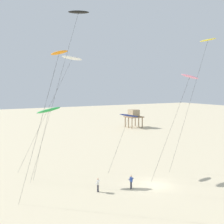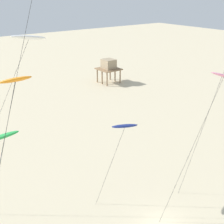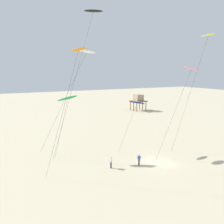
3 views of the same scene
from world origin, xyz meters
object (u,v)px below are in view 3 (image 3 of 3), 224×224
(kite_orange, at_px, (78,53))
(kite_flyer_nearest, at_px, (111,162))
(kite_white, at_px, (87,52))
(kite_flyer_middle, at_px, (139,160))
(kite_yellow, at_px, (208,37))
(stilt_house, at_px, (138,99))
(kite_navy, at_px, (137,103))
(kite_green, at_px, (67,98))
(kite_pink, at_px, (191,70))
(kite_black, at_px, (93,13))

(kite_orange, relative_size, kite_flyer_nearest, 9.76)
(kite_white, height_order, kite_flyer_middle, kite_white)
(kite_yellow, bearing_deg, stilt_house, 70.66)
(kite_yellow, relative_size, kite_white, 1.14)
(kite_navy, distance_m, kite_orange, 14.62)
(kite_green, bearing_deg, kite_pink, -29.35)
(kite_orange, relative_size, kite_yellow, 0.84)
(kite_navy, xyz_separation_m, kite_green, (-10.88, 2.59, 1.05))
(kite_pink, height_order, kite_white, kite_white)
(kite_flyer_nearest, bearing_deg, kite_flyer_middle, -15.08)
(kite_navy, height_order, kite_flyer_nearest, kite_navy)
(kite_pink, height_order, stilt_house, kite_pink)
(kite_flyer_nearest, distance_m, kite_flyer_middle, 4.13)
(kite_pink, relative_size, kite_flyer_nearest, 8.53)
(kite_green, bearing_deg, kite_flyer_middle, -45.87)
(stilt_house, bearing_deg, kite_orange, -131.89)
(kite_navy, xyz_separation_m, kite_yellow, (10.24, -4.59, 10.45))
(kite_white, bearing_deg, stilt_house, 44.45)
(kite_green, xyz_separation_m, kite_flyer_middle, (7.78, -8.02, -8.44))
(kite_flyer_nearest, bearing_deg, kite_orange, -174.92)
(kite_green, distance_m, stilt_house, 48.35)
(kite_flyer_nearest, bearing_deg, kite_black, 94.59)
(kite_flyer_middle, bearing_deg, kite_yellow, 3.63)
(kite_navy, relative_size, kite_white, 0.51)
(kite_pink, bearing_deg, kite_flyer_nearest, 170.48)
(stilt_house, bearing_deg, kite_white, -135.55)
(kite_yellow, bearing_deg, kite_orange, -179.52)
(kite_green, relative_size, stilt_house, 1.82)
(kite_orange, distance_m, kite_flyer_middle, 17.06)
(kite_black, bearing_deg, kite_yellow, -15.70)
(kite_white, bearing_deg, kite_flyer_nearest, -92.59)
(kite_yellow, distance_m, kite_flyer_nearest, 24.87)
(kite_yellow, height_order, stilt_house, kite_yellow)
(kite_flyer_middle, bearing_deg, kite_pink, -6.75)
(kite_white, bearing_deg, kite_pink, -44.13)
(kite_navy, bearing_deg, kite_black, 177.03)
(kite_flyer_middle, bearing_deg, kite_white, 108.81)
(kite_flyer_nearest, xyz_separation_m, stilt_house, (31.35, 39.72, 3.07))
(kite_pink, distance_m, kite_white, 16.67)
(kite_navy, height_order, kite_white, kite_white)
(kite_yellow, xyz_separation_m, kite_white, (-16.90, 9.61, -2.24))
(kite_pink, xyz_separation_m, kite_white, (-11.78, 11.43, 2.91))
(kite_yellow, bearing_deg, kite_flyer_middle, -176.37)
(kite_green, xyz_separation_m, stilt_house, (35.14, 32.77, -5.37))
(stilt_house, bearing_deg, kite_flyer_middle, -123.85)
(kite_black, distance_m, kite_green, 12.89)
(kite_pink, bearing_deg, kite_navy, 128.59)
(kite_green, bearing_deg, kite_flyer_nearest, -61.35)
(kite_pink, height_order, kite_yellow, kite_yellow)
(kite_orange, bearing_deg, kite_navy, 22.14)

